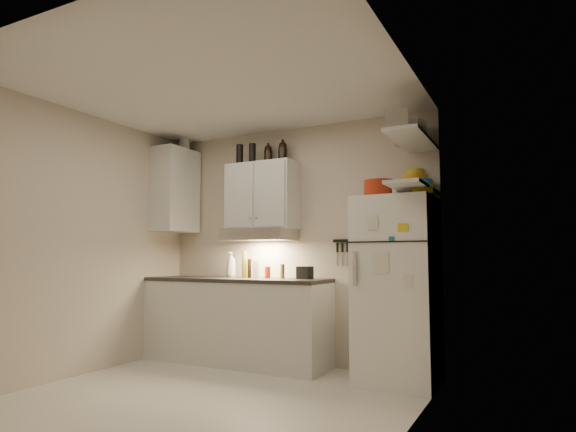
% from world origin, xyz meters
% --- Properties ---
extents(floor, '(3.20, 3.00, 0.02)m').
position_xyz_m(floor, '(0.00, 0.00, -0.01)').
color(floor, silver).
rests_on(floor, ground).
extents(ceiling, '(3.20, 3.00, 0.02)m').
position_xyz_m(ceiling, '(0.00, 0.00, 2.61)').
color(ceiling, silver).
rests_on(ceiling, ground).
extents(back_wall, '(3.20, 0.02, 2.60)m').
position_xyz_m(back_wall, '(0.00, 1.51, 1.30)').
color(back_wall, beige).
rests_on(back_wall, ground).
extents(left_wall, '(0.02, 3.00, 2.60)m').
position_xyz_m(left_wall, '(-1.61, 0.00, 1.30)').
color(left_wall, beige).
rests_on(left_wall, ground).
extents(right_wall, '(0.02, 3.00, 2.60)m').
position_xyz_m(right_wall, '(1.61, 0.00, 1.30)').
color(right_wall, beige).
rests_on(right_wall, ground).
extents(base_cabinet, '(2.10, 0.60, 0.88)m').
position_xyz_m(base_cabinet, '(-0.55, 1.20, 0.44)').
color(base_cabinet, silver).
rests_on(base_cabinet, floor).
extents(countertop, '(2.10, 0.62, 0.04)m').
position_xyz_m(countertop, '(-0.55, 1.20, 0.90)').
color(countertop, '#2D2927').
rests_on(countertop, base_cabinet).
extents(upper_cabinet, '(0.80, 0.33, 0.75)m').
position_xyz_m(upper_cabinet, '(-0.30, 1.33, 1.83)').
color(upper_cabinet, silver).
rests_on(upper_cabinet, back_wall).
extents(side_cabinet, '(0.33, 0.55, 1.00)m').
position_xyz_m(side_cabinet, '(-1.44, 1.20, 1.95)').
color(side_cabinet, silver).
rests_on(side_cabinet, left_wall).
extents(range_hood, '(0.76, 0.46, 0.12)m').
position_xyz_m(range_hood, '(-0.30, 1.27, 1.39)').
color(range_hood, silver).
rests_on(range_hood, back_wall).
extents(fridge, '(0.70, 0.68, 1.70)m').
position_xyz_m(fridge, '(1.25, 1.16, 0.85)').
color(fridge, white).
rests_on(fridge, floor).
extents(shelf_hi, '(0.30, 0.95, 0.03)m').
position_xyz_m(shelf_hi, '(1.45, 1.02, 2.20)').
color(shelf_hi, silver).
rests_on(shelf_hi, right_wall).
extents(shelf_lo, '(0.30, 0.95, 0.03)m').
position_xyz_m(shelf_lo, '(1.45, 1.02, 1.76)').
color(shelf_lo, silver).
rests_on(shelf_lo, right_wall).
extents(knife_strip, '(0.42, 0.02, 0.03)m').
position_xyz_m(knife_strip, '(0.70, 1.49, 1.32)').
color(knife_strip, black).
rests_on(knife_strip, back_wall).
extents(dutch_oven, '(0.30, 0.30, 0.16)m').
position_xyz_m(dutch_oven, '(1.12, 1.08, 1.78)').
color(dutch_oven, '#A92A13').
rests_on(dutch_oven, fridge).
extents(book_stack, '(0.22, 0.26, 0.07)m').
position_xyz_m(book_stack, '(1.52, 1.04, 1.74)').
color(book_stack, yellow).
rests_on(book_stack, fridge).
extents(spice_jar, '(0.08, 0.08, 0.10)m').
position_xyz_m(spice_jar, '(1.29, 1.02, 1.75)').
color(spice_jar, silver).
rests_on(spice_jar, fridge).
extents(stock_pot, '(0.36, 0.36, 0.22)m').
position_xyz_m(stock_pot, '(1.38, 1.28, 2.32)').
color(stock_pot, silver).
rests_on(stock_pot, shelf_hi).
extents(tin_a, '(0.19, 0.18, 0.17)m').
position_xyz_m(tin_a, '(1.44, 1.03, 2.30)').
color(tin_a, '#AAAAAD').
rests_on(tin_a, shelf_hi).
extents(tin_b, '(0.23, 0.23, 0.19)m').
position_xyz_m(tin_b, '(1.37, 0.77, 2.31)').
color(tin_b, '#AAAAAD').
rests_on(tin_b, shelf_hi).
extents(bowl_teal, '(0.29, 0.29, 0.11)m').
position_xyz_m(bowl_teal, '(1.41, 1.40, 1.83)').
color(bowl_teal, '#1B6A99').
rests_on(bowl_teal, shelf_lo).
extents(bowl_orange, '(0.23, 0.23, 0.07)m').
position_xyz_m(bowl_orange, '(1.36, 1.50, 1.92)').
color(bowl_orange, orange).
rests_on(bowl_orange, bowl_teal).
extents(bowl_yellow, '(0.18, 0.18, 0.06)m').
position_xyz_m(bowl_yellow, '(1.36, 1.50, 1.99)').
color(bowl_yellow, gold).
rests_on(bowl_yellow, bowl_orange).
extents(plates, '(0.28, 0.28, 0.06)m').
position_xyz_m(plates, '(1.44, 1.03, 1.80)').
color(plates, '#1B6A99').
rests_on(plates, shelf_lo).
extents(growler_a, '(0.11, 0.11, 0.23)m').
position_xyz_m(growler_a, '(-0.27, 1.41, 2.31)').
color(growler_a, black).
rests_on(growler_a, upper_cabinet).
extents(growler_b, '(0.13, 0.13, 0.24)m').
position_xyz_m(growler_b, '(-0.07, 1.39, 2.32)').
color(growler_b, black).
rests_on(growler_b, upper_cabinet).
extents(thermos_a, '(0.09, 0.09, 0.23)m').
position_xyz_m(thermos_a, '(-0.40, 1.28, 2.31)').
color(thermos_a, black).
rests_on(thermos_a, upper_cabinet).
extents(thermos_b, '(0.09, 0.09, 0.23)m').
position_xyz_m(thermos_b, '(-0.57, 1.28, 2.32)').
color(thermos_b, black).
rests_on(thermos_b, upper_cabinet).
extents(side_jar, '(0.15, 0.15, 0.17)m').
position_xyz_m(side_jar, '(-1.41, 1.32, 2.54)').
color(side_jar, silver).
rests_on(side_jar, side_cabinet).
extents(soap_bottle, '(0.13, 0.13, 0.32)m').
position_xyz_m(soap_bottle, '(-0.71, 1.34, 1.08)').
color(soap_bottle, silver).
rests_on(soap_bottle, countertop).
extents(pepper_mill, '(0.06, 0.06, 0.15)m').
position_xyz_m(pepper_mill, '(-0.05, 1.34, 1.00)').
color(pepper_mill, brown).
rests_on(pepper_mill, countertop).
extents(oil_bottle, '(0.07, 0.07, 0.29)m').
position_xyz_m(oil_bottle, '(-0.50, 1.29, 1.07)').
color(oil_bottle, '#5F6519').
rests_on(oil_bottle, countertop).
extents(vinegar_bottle, '(0.05, 0.05, 0.21)m').
position_xyz_m(vinegar_bottle, '(-0.42, 1.28, 1.02)').
color(vinegar_bottle, black).
rests_on(vinegar_bottle, countertop).
extents(clear_bottle, '(0.07, 0.07, 0.19)m').
position_xyz_m(clear_bottle, '(-0.33, 1.26, 1.01)').
color(clear_bottle, silver).
rests_on(clear_bottle, countertop).
extents(red_jar, '(0.08, 0.08, 0.13)m').
position_xyz_m(red_jar, '(-0.21, 1.30, 0.98)').
color(red_jar, '#A92A13').
rests_on(red_jar, countertop).
extents(caddy, '(0.17, 0.13, 0.13)m').
position_xyz_m(caddy, '(0.23, 1.33, 0.99)').
color(caddy, black).
rests_on(caddy, countertop).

